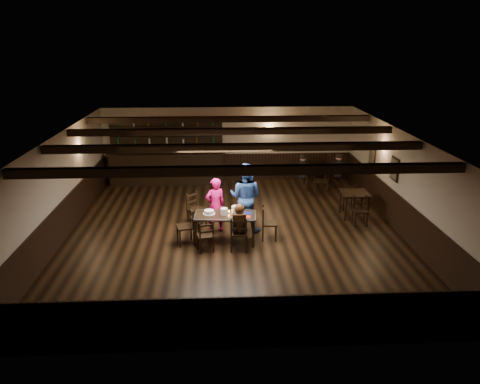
{
  "coord_description": "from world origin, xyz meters",
  "views": [
    {
      "loc": [
        -0.44,
        -11.71,
        5.04
      ],
      "look_at": [
        0.18,
        0.2,
        1.1
      ],
      "focal_mm": 35.0,
      "sensor_mm": 36.0,
      "label": 1
    }
  ],
  "objects_px": {
    "dining_table": "(225,218)",
    "woman_pink": "(215,205)",
    "chair_near_right": "(239,232)",
    "cake": "(209,212)",
    "chair_near_left": "(206,234)",
    "bar_counter": "(167,164)",
    "man_blue": "(246,197)"
  },
  "relations": [
    {
      "from": "chair_near_left",
      "to": "cake",
      "type": "bearing_deg",
      "value": 83.21
    },
    {
      "from": "chair_near_right",
      "to": "man_blue",
      "type": "relative_size",
      "value": 0.48
    },
    {
      "from": "chair_near_right",
      "to": "cake",
      "type": "height_order",
      "value": "chair_near_right"
    },
    {
      "from": "dining_table",
      "to": "chair_near_left",
      "type": "bearing_deg",
      "value": -129.87
    },
    {
      "from": "man_blue",
      "to": "bar_counter",
      "type": "relative_size",
      "value": 0.45
    },
    {
      "from": "bar_counter",
      "to": "dining_table",
      "type": "bearing_deg",
      "value": -69.47
    },
    {
      "from": "dining_table",
      "to": "chair_near_left",
      "type": "distance_m",
      "value": 0.79
    },
    {
      "from": "chair_near_left",
      "to": "bar_counter",
      "type": "xyz_separation_m",
      "value": [
        -1.49,
        5.87,
        0.25
      ]
    },
    {
      "from": "dining_table",
      "to": "cake",
      "type": "xyz_separation_m",
      "value": [
        -0.41,
        0.07,
        0.12
      ]
    },
    {
      "from": "chair_near_left",
      "to": "man_blue",
      "type": "xyz_separation_m",
      "value": [
        1.06,
        1.38,
        0.47
      ]
    },
    {
      "from": "chair_near_right",
      "to": "woman_pink",
      "type": "xyz_separation_m",
      "value": [
        -0.58,
        1.28,
        0.23
      ]
    },
    {
      "from": "chair_near_left",
      "to": "chair_near_right",
      "type": "xyz_separation_m",
      "value": [
        0.81,
        -0.02,
        0.05
      ]
    },
    {
      "from": "dining_table",
      "to": "chair_near_right",
      "type": "bearing_deg",
      "value": -62.01
    },
    {
      "from": "bar_counter",
      "to": "cake",
      "type": "bearing_deg",
      "value": -73.26
    },
    {
      "from": "chair_near_left",
      "to": "dining_table",
      "type": "bearing_deg",
      "value": 50.13
    },
    {
      "from": "man_blue",
      "to": "bar_counter",
      "type": "distance_m",
      "value": 5.16
    },
    {
      "from": "dining_table",
      "to": "bar_counter",
      "type": "xyz_separation_m",
      "value": [
        -1.98,
        5.28,
        0.06
      ]
    },
    {
      "from": "bar_counter",
      "to": "chair_near_left",
      "type": "bearing_deg",
      "value": -75.79
    },
    {
      "from": "chair_near_left",
      "to": "cake",
      "type": "distance_m",
      "value": 0.74
    },
    {
      "from": "chair_near_right",
      "to": "man_blue",
      "type": "xyz_separation_m",
      "value": [
        0.25,
        1.4,
        0.41
      ]
    },
    {
      "from": "dining_table",
      "to": "cake",
      "type": "distance_m",
      "value": 0.44
    },
    {
      "from": "dining_table",
      "to": "woman_pink",
      "type": "xyz_separation_m",
      "value": [
        -0.25,
        0.67,
        0.09
      ]
    },
    {
      "from": "cake",
      "to": "bar_counter",
      "type": "relative_size",
      "value": 0.07
    },
    {
      "from": "chair_near_left",
      "to": "man_blue",
      "type": "relative_size",
      "value": 0.43
    },
    {
      "from": "woman_pink",
      "to": "bar_counter",
      "type": "height_order",
      "value": "bar_counter"
    },
    {
      "from": "chair_near_left",
      "to": "man_blue",
      "type": "distance_m",
      "value": 1.8
    },
    {
      "from": "woman_pink",
      "to": "cake",
      "type": "relative_size",
      "value": 4.88
    },
    {
      "from": "woman_pink",
      "to": "bar_counter",
      "type": "distance_m",
      "value": 4.92
    },
    {
      "from": "dining_table",
      "to": "woman_pink",
      "type": "bearing_deg",
      "value": 110.68
    },
    {
      "from": "cake",
      "to": "chair_near_left",
      "type": "bearing_deg",
      "value": -96.79
    },
    {
      "from": "dining_table",
      "to": "chair_near_left",
      "type": "height_order",
      "value": "chair_near_left"
    },
    {
      "from": "dining_table",
      "to": "cake",
      "type": "height_order",
      "value": "cake"
    }
  ]
}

